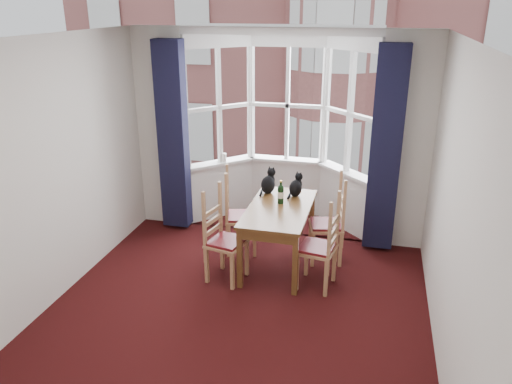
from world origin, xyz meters
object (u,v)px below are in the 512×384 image
(chair_right_far, at_px, (333,226))
(cat_left, at_px, (268,183))
(dining_table, at_px, (279,215))
(candle_tall, at_px, (224,158))
(cat_right, at_px, (296,187))
(chair_right_near, at_px, (325,250))
(wine_bottle, at_px, (281,193))
(chair_left_near, at_px, (220,241))
(chair_left_far, at_px, (234,217))

(chair_right_far, xyz_separation_m, cat_left, (-0.87, 0.17, 0.43))
(dining_table, xyz_separation_m, candle_tall, (-1.09, 1.28, 0.26))
(dining_table, xyz_separation_m, cat_right, (0.13, 0.43, 0.22))
(dining_table, bearing_deg, chair_right_near, -33.67)
(dining_table, height_order, chair_right_near, chair_right_near)
(chair_right_near, distance_m, cat_left, 1.28)
(chair_right_near, bearing_deg, cat_left, 134.59)
(chair_right_near, relative_size, cat_right, 2.93)
(wine_bottle, relative_size, candle_tall, 2.17)
(chair_right_near, bearing_deg, candle_tall, 135.13)
(wine_bottle, bearing_deg, chair_right_far, 12.83)
(chair_left_near, xyz_separation_m, cat_left, (0.38, 0.92, 0.43))
(chair_left_near, bearing_deg, candle_tall, 105.22)
(chair_right_near, bearing_deg, chair_left_far, 152.93)
(dining_table, relative_size, cat_left, 4.00)
(dining_table, distance_m, chair_right_far, 0.73)
(dining_table, xyz_separation_m, chair_right_far, (0.64, 0.28, -0.20))
(chair_left_near, relative_size, cat_left, 2.67)
(cat_left, height_order, cat_right, cat_left)
(chair_left_near, bearing_deg, chair_left_far, 92.25)
(cat_right, distance_m, wine_bottle, 0.33)
(chair_left_near, xyz_separation_m, chair_right_far, (1.25, 0.75, 0.00))
(chair_left_far, xyz_separation_m, cat_left, (0.40, 0.22, 0.43))
(chair_right_near, distance_m, candle_tall, 2.43)
(chair_left_near, height_order, chair_right_far, same)
(chair_right_far, distance_m, cat_left, 0.99)
(cat_left, bearing_deg, dining_table, -62.52)
(cat_right, bearing_deg, wine_bottle, -114.85)
(chair_left_near, relative_size, cat_right, 2.93)
(chair_left_near, distance_m, wine_bottle, 0.95)
(cat_left, bearing_deg, chair_right_near, -45.41)
(candle_tall, bearing_deg, chair_left_far, -66.85)
(cat_right, bearing_deg, chair_right_far, -16.44)
(chair_right_near, xyz_separation_m, cat_right, (-0.48, 0.83, 0.42))
(cat_left, relative_size, candle_tall, 2.53)
(chair_left_far, bearing_deg, chair_left_near, -87.75)
(cat_right, bearing_deg, cat_left, 176.89)
(dining_table, height_order, cat_left, cat_left)
(chair_right_near, height_order, chair_right_far, same)
(candle_tall, bearing_deg, dining_table, -49.73)
(chair_right_far, bearing_deg, wine_bottle, -167.17)
(chair_right_far, relative_size, cat_left, 2.67)
(chair_right_far, bearing_deg, dining_table, -156.41)
(cat_right, distance_m, candle_tall, 1.48)
(chair_right_near, xyz_separation_m, cat_left, (-0.84, 0.85, 0.43))
(chair_left_far, relative_size, chair_right_near, 1.00)
(chair_left_far, relative_size, cat_right, 2.93)
(chair_left_near, height_order, chair_right_near, same)
(chair_left_near, xyz_separation_m, candle_tall, (-0.48, 1.75, 0.47))
(dining_table, height_order, chair_left_far, chair_left_far)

